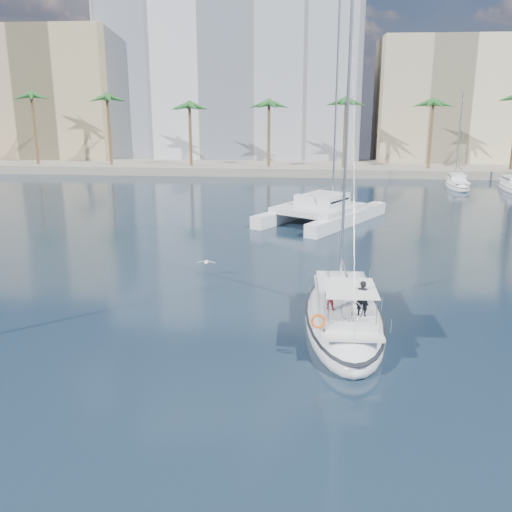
# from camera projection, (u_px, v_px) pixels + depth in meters

# --- Properties ---
(ground) EXTENTS (160.00, 160.00, 0.00)m
(ground) POSITION_uv_depth(u_px,v_px,m) (277.00, 323.00, 28.73)
(ground) COLOR black
(ground) RESTS_ON ground
(quay) EXTENTS (120.00, 14.00, 1.20)m
(quay) POSITION_uv_depth(u_px,v_px,m) (301.00, 168.00, 87.06)
(quay) COLOR gray
(quay) RESTS_ON ground
(building_modern) EXTENTS (42.00, 16.00, 28.00)m
(building_modern) POSITION_uv_depth(u_px,v_px,m) (233.00, 79.00, 96.06)
(building_modern) COLOR silver
(building_modern) RESTS_ON ground
(building_tan_left) EXTENTS (22.00, 14.00, 22.00)m
(building_tan_left) POSITION_uv_depth(u_px,v_px,m) (53.00, 97.00, 95.78)
(building_tan_left) COLOR tan
(building_tan_left) RESTS_ON ground
(building_beige) EXTENTS (20.00, 14.00, 20.00)m
(building_beige) POSITION_uv_depth(u_px,v_px,m) (441.00, 104.00, 91.14)
(building_beige) COLOR beige
(building_beige) RESTS_ON ground
(palm_left) EXTENTS (3.60, 3.60, 12.30)m
(palm_left) POSITION_uv_depth(u_px,v_px,m) (70.00, 102.00, 83.73)
(palm_left) COLOR brown
(palm_left) RESTS_ON ground
(palm_centre) EXTENTS (3.60, 3.60, 12.30)m
(palm_centre) POSITION_uv_depth(u_px,v_px,m) (302.00, 102.00, 80.62)
(palm_centre) COLOR brown
(palm_centre) RESTS_ON ground
(main_sloop) EXTENTS (4.11, 11.98, 17.64)m
(main_sloop) POSITION_uv_depth(u_px,v_px,m) (343.00, 316.00, 28.17)
(main_sloop) COLOR white
(main_sloop) RESTS_ON ground
(catamaran) EXTENTS (12.47, 14.81, 19.20)m
(catamaran) POSITION_uv_depth(u_px,v_px,m) (321.00, 208.00, 52.11)
(catamaran) COLOR white
(catamaran) RESTS_ON ground
(seagull) EXTENTS (1.23, 0.53, 0.23)m
(seagull) POSITION_uv_depth(u_px,v_px,m) (206.00, 262.00, 35.82)
(seagull) COLOR silver
(seagull) RESTS_ON ground
(moored_yacht_a) EXTENTS (3.37, 9.52, 11.90)m
(moored_yacht_a) POSITION_uv_depth(u_px,v_px,m) (457.00, 187.00, 71.97)
(moored_yacht_a) COLOR white
(moored_yacht_a) RESTS_ON ground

